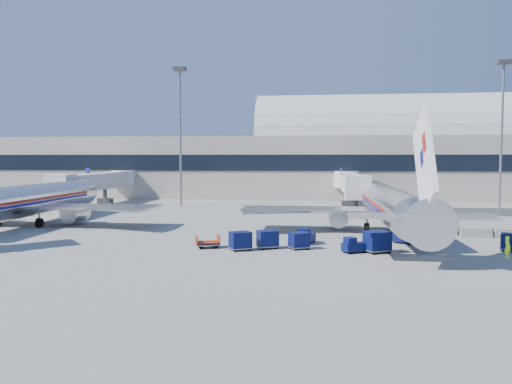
# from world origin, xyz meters

# --- Properties ---
(ground) EXTENTS (260.00, 260.00, 0.00)m
(ground) POSITION_xyz_m (0.00, 0.00, 0.00)
(ground) COLOR gray
(ground) RESTS_ON ground
(terminal) EXTENTS (170.00, 28.15, 21.00)m
(terminal) POSITION_xyz_m (-13.60, 55.96, 7.52)
(terminal) COLOR #B2AA9E
(terminal) RESTS_ON ground
(airliner_main) EXTENTS (32.00, 37.26, 12.07)m
(airliner_main) POSITION_xyz_m (10.00, 4.51, 2.93)
(airliner_main) COLOR silver
(airliner_main) RESTS_ON ground
(airliner_mid) EXTENTS (32.00, 37.26, 12.07)m
(airliner_mid) POSITION_xyz_m (-32.00, 4.51, 2.93)
(airliner_mid) COLOR silver
(airliner_mid) RESTS_ON ground
(jetbridge_near) EXTENTS (4.40, 27.50, 6.25)m
(jetbridge_near) POSITION_xyz_m (7.60, 30.81, 3.93)
(jetbridge_near) COLOR silver
(jetbridge_near) RESTS_ON ground
(jetbridge_mid) EXTENTS (4.40, 27.50, 6.25)m
(jetbridge_mid) POSITION_xyz_m (-34.40, 30.81, 3.93)
(jetbridge_mid) COLOR silver
(jetbridge_mid) RESTS_ON ground
(mast_west) EXTENTS (2.00, 1.20, 22.60)m
(mast_west) POSITION_xyz_m (-20.00, 30.00, 14.79)
(mast_west) COLOR slate
(mast_west) RESTS_ON ground
(mast_east) EXTENTS (2.00, 1.20, 22.60)m
(mast_east) POSITION_xyz_m (30.00, 30.00, 14.79)
(mast_east) COLOR slate
(mast_east) RESTS_ON ground
(barrier_near) EXTENTS (3.00, 0.55, 0.90)m
(barrier_near) POSITION_xyz_m (18.00, 2.00, 0.45)
(barrier_near) COLOR #9E9E96
(barrier_near) RESTS_ON ground
(barrier_mid) EXTENTS (3.00, 0.55, 0.90)m
(barrier_mid) POSITION_xyz_m (21.30, 2.00, 0.45)
(barrier_mid) COLOR #9E9E96
(barrier_mid) RESTS_ON ground
(tug_lead) EXTENTS (2.29, 1.92, 1.34)m
(tug_lead) POSITION_xyz_m (5.18, -7.61, 0.61)
(tug_lead) COLOR #081043
(tug_lead) RESTS_ON ground
(tug_right) EXTENTS (2.28, 2.02, 1.34)m
(tug_right) POSITION_xyz_m (10.23, -2.49, 0.61)
(tug_right) COLOR #081043
(tug_right) RESTS_ON ground
(tug_left) EXTENTS (1.84, 2.56, 1.50)m
(tug_left) POSITION_xyz_m (1.08, -3.62, 0.69)
(tug_left) COLOR #081043
(tug_left) RESTS_ON ground
(cart_train_a) EXTENTS (2.08, 1.94, 1.46)m
(cart_train_a) POSITION_xyz_m (0.56, -6.50, 0.78)
(cart_train_a) COLOR #081043
(cart_train_a) RESTS_ON ground
(cart_train_b) EXTENTS (2.21, 2.00, 1.58)m
(cart_train_b) POSITION_xyz_m (-2.21, -6.45, 0.84)
(cart_train_b) COLOR #081043
(cart_train_b) RESTS_ON ground
(cart_train_c) EXTENTS (2.27, 2.10, 1.61)m
(cart_train_c) POSITION_xyz_m (-4.46, -7.64, 0.86)
(cart_train_c) COLOR #081043
(cart_train_c) RESTS_ON ground
(cart_solo_near) EXTENTS (2.56, 2.35, 1.82)m
(cart_solo_near) POSITION_xyz_m (7.15, -7.37, 0.97)
(cart_solo_near) COLOR #081043
(cart_solo_near) RESTS_ON ground
(cart_solo_far) EXTENTS (2.13, 1.92, 1.54)m
(cart_solo_far) POSITION_xyz_m (18.63, -5.48, 0.82)
(cart_solo_far) COLOR #081043
(cart_solo_far) RESTS_ON ground
(cart_open_red) EXTENTS (2.45, 2.10, 0.55)m
(cart_open_red) POSITION_xyz_m (-7.51, -6.84, 0.40)
(cart_open_red) COLOR slate
(cart_open_red) RESTS_ON ground
(ramp_worker) EXTENTS (0.51, 0.70, 1.76)m
(ramp_worker) POSITION_xyz_m (17.22, -8.41, 0.88)
(ramp_worker) COLOR #A8F119
(ramp_worker) RESTS_ON ground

